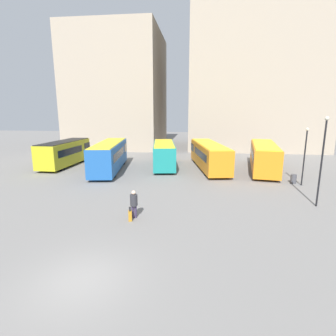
{
  "coord_description": "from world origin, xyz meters",
  "views": [
    {
      "loc": [
        4.49,
        -8.81,
        6.58
      ],
      "look_at": [
        1.84,
        14.1,
        1.64
      ],
      "focal_mm": 28.0,
      "sensor_mm": 36.0,
      "label": 1
    }
  ],
  "objects_px": {
    "bus_4": "(264,156)",
    "suitcase": "(130,216)",
    "trash_bin": "(293,179)",
    "bus_0": "(65,152)",
    "lamp_post_0": "(322,155)",
    "bus_1": "(110,155)",
    "lamp_post_1": "(305,152)",
    "traveler": "(134,202)",
    "bus_2": "(164,154)",
    "bus_3": "(209,155)"
  },
  "relations": [
    {
      "from": "trash_bin",
      "to": "bus_1",
      "type": "bearing_deg",
      "value": 169.65
    },
    {
      "from": "bus_1",
      "to": "bus_3",
      "type": "height_order",
      "value": "bus_1"
    },
    {
      "from": "suitcase",
      "to": "trash_bin",
      "type": "height_order",
      "value": "suitcase"
    },
    {
      "from": "bus_2",
      "to": "suitcase",
      "type": "xyz_separation_m",
      "value": [
        0.06,
        -16.5,
        -1.26
      ]
    },
    {
      "from": "bus_4",
      "to": "lamp_post_0",
      "type": "height_order",
      "value": "lamp_post_0"
    },
    {
      "from": "bus_1",
      "to": "bus_4",
      "type": "bearing_deg",
      "value": -91.2
    },
    {
      "from": "bus_0",
      "to": "suitcase",
      "type": "height_order",
      "value": "bus_0"
    },
    {
      "from": "lamp_post_0",
      "to": "trash_bin",
      "type": "bearing_deg",
      "value": 85.31
    },
    {
      "from": "lamp_post_1",
      "to": "bus_4",
      "type": "bearing_deg",
      "value": 107.71
    },
    {
      "from": "traveler",
      "to": "bus_2",
      "type": "bearing_deg",
      "value": -13.92
    },
    {
      "from": "bus_1",
      "to": "suitcase",
      "type": "relative_size",
      "value": 11.77
    },
    {
      "from": "bus_0",
      "to": "bus_4",
      "type": "relative_size",
      "value": 0.79
    },
    {
      "from": "bus_4",
      "to": "traveler",
      "type": "distance_m",
      "value": 19.2
    },
    {
      "from": "bus_0",
      "to": "lamp_post_0",
      "type": "relative_size",
      "value": 1.45
    },
    {
      "from": "bus_2",
      "to": "lamp_post_0",
      "type": "xyz_separation_m",
      "value": [
        12.6,
        -12.46,
        2.07
      ]
    },
    {
      "from": "bus_0",
      "to": "bus_1",
      "type": "height_order",
      "value": "bus_1"
    },
    {
      "from": "suitcase",
      "to": "lamp_post_1",
      "type": "bearing_deg",
      "value": -69.13
    },
    {
      "from": "bus_4",
      "to": "lamp_post_0",
      "type": "relative_size",
      "value": 1.84
    },
    {
      "from": "suitcase",
      "to": "bus_1",
      "type": "bearing_deg",
      "value": 8.84
    },
    {
      "from": "bus_2",
      "to": "suitcase",
      "type": "relative_size",
      "value": 9.94
    },
    {
      "from": "bus_2",
      "to": "trash_bin",
      "type": "xyz_separation_m",
      "value": [
        13.11,
        -6.19,
        -1.17
      ]
    },
    {
      "from": "lamp_post_0",
      "to": "trash_bin",
      "type": "distance_m",
      "value": 7.08
    },
    {
      "from": "bus_4",
      "to": "trash_bin",
      "type": "bearing_deg",
      "value": -155.93
    },
    {
      "from": "bus_0",
      "to": "lamp_post_0",
      "type": "height_order",
      "value": "lamp_post_0"
    },
    {
      "from": "lamp_post_0",
      "to": "bus_1",
      "type": "bearing_deg",
      "value": 152.24
    },
    {
      "from": "bus_3",
      "to": "bus_4",
      "type": "bearing_deg",
      "value": -103.69
    },
    {
      "from": "bus_0",
      "to": "bus_3",
      "type": "height_order",
      "value": "bus_0"
    },
    {
      "from": "suitcase",
      "to": "traveler",
      "type": "bearing_deg",
      "value": -28.94
    },
    {
      "from": "bus_0",
      "to": "bus_2",
      "type": "distance_m",
      "value": 12.38
    },
    {
      "from": "bus_4",
      "to": "suitcase",
      "type": "distance_m",
      "value": 19.72
    },
    {
      "from": "bus_4",
      "to": "suitcase",
      "type": "relative_size",
      "value": 12.16
    },
    {
      "from": "bus_4",
      "to": "trash_bin",
      "type": "distance_m",
      "value": 5.93
    },
    {
      "from": "bus_0",
      "to": "suitcase",
      "type": "distance_m",
      "value": 20.17
    },
    {
      "from": "bus_3",
      "to": "traveler",
      "type": "xyz_separation_m",
      "value": [
        -5.21,
        -15.82,
        -0.56
      ]
    },
    {
      "from": "bus_0",
      "to": "lamp_post_0",
      "type": "xyz_separation_m",
      "value": [
        24.96,
        -11.79,
        2.01
      ]
    },
    {
      "from": "bus_1",
      "to": "bus_2",
      "type": "height_order",
      "value": "bus_1"
    },
    {
      "from": "bus_4",
      "to": "lamp_post_0",
      "type": "bearing_deg",
      "value": -166.11
    },
    {
      "from": "bus_0",
      "to": "bus_3",
      "type": "bearing_deg",
      "value": -87.49
    },
    {
      "from": "lamp_post_0",
      "to": "lamp_post_1",
      "type": "height_order",
      "value": "lamp_post_0"
    },
    {
      "from": "bus_3",
      "to": "traveler",
      "type": "distance_m",
      "value": 16.66
    },
    {
      "from": "traveler",
      "to": "suitcase",
      "type": "height_order",
      "value": "traveler"
    },
    {
      "from": "lamp_post_1",
      "to": "trash_bin",
      "type": "relative_size",
      "value": 6.17
    },
    {
      "from": "bus_2",
      "to": "bus_0",
      "type": "bearing_deg",
      "value": 84.79
    },
    {
      "from": "traveler",
      "to": "suitcase",
      "type": "relative_size",
      "value": 1.89
    },
    {
      "from": "bus_4",
      "to": "suitcase",
      "type": "height_order",
      "value": "bus_4"
    },
    {
      "from": "bus_1",
      "to": "suitcase",
      "type": "xyz_separation_m",
      "value": [
        5.97,
        -13.78,
        -1.41
      ]
    },
    {
      "from": "bus_2",
      "to": "bus_4",
      "type": "distance_m",
      "value": 11.64
    },
    {
      "from": "bus_3",
      "to": "suitcase",
      "type": "height_order",
      "value": "bus_3"
    },
    {
      "from": "bus_3",
      "to": "trash_bin",
      "type": "relative_size",
      "value": 14.12
    },
    {
      "from": "traveler",
      "to": "trash_bin",
      "type": "relative_size",
      "value": 2.12
    }
  ]
}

